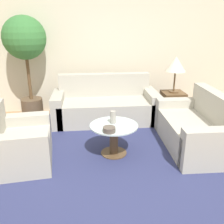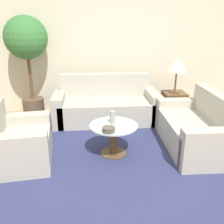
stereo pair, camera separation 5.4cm
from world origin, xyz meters
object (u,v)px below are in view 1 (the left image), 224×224
object	(u,v)px
vase	(113,117)
bowl	(109,130)
loveseat	(197,129)
coffee_table	(114,135)
potted_plant	(25,47)
table_lamp	(176,65)
armchair	(16,145)
sofa_main	(105,106)

from	to	relation	value
vase	bowl	size ratio (longest dim) A/B	1.09
loveseat	coffee_table	bearing A→B (deg)	-83.86
loveseat	vase	distance (m)	1.31
potted_plant	bowl	size ratio (longest dim) A/B	11.59
table_lamp	armchair	bearing A→B (deg)	-151.30
vase	bowl	distance (m)	0.31
sofa_main	vase	distance (m)	1.30
table_lamp	potted_plant	world-z (taller)	potted_plant
sofa_main	bowl	bearing A→B (deg)	-92.71
armchair	table_lamp	world-z (taller)	table_lamp
bowl	armchair	bearing A→B (deg)	175.24
bowl	loveseat	bearing A→B (deg)	13.64
coffee_table	loveseat	bearing A→B (deg)	4.72
bowl	coffee_table	bearing A→B (deg)	68.95
loveseat	table_lamp	xyz separation A→B (m)	(0.02, 1.20, 0.77)
armchair	loveseat	world-z (taller)	loveseat
sofa_main	potted_plant	bearing A→B (deg)	168.64
potted_plant	bowl	bearing A→B (deg)	-53.93
armchair	loveseat	xyz separation A→B (m)	(2.59, 0.23, 0.00)
sofa_main	bowl	xyz separation A→B (m)	(-0.07, -1.57, 0.21)
armchair	coffee_table	xyz separation A→B (m)	(1.31, 0.12, 0.01)
sofa_main	loveseat	xyz separation A→B (m)	(1.29, -1.24, -0.00)
table_lamp	potted_plant	xyz separation A→B (m)	(-2.74, 0.33, 0.32)
table_lamp	sofa_main	bearing A→B (deg)	178.20
bowl	potted_plant	bearing A→B (deg)	126.07
armchair	potted_plant	bearing A→B (deg)	-2.11
coffee_table	table_lamp	bearing A→B (deg)	45.14
vase	bowl	bearing A→B (deg)	-105.57
potted_plant	vase	distance (m)	2.28
bowl	table_lamp	bearing A→B (deg)	47.85
coffee_table	vase	world-z (taller)	vase
sofa_main	vase	world-z (taller)	sofa_main
sofa_main	armchair	xyz separation A→B (m)	(-1.30, -1.47, -0.00)
coffee_table	bowl	distance (m)	0.31
loveseat	bowl	distance (m)	1.42
potted_plant	coffee_table	bearing A→B (deg)	-48.58
loveseat	potted_plant	distance (m)	3.30
armchair	table_lamp	distance (m)	3.07
armchair	bowl	size ratio (longest dim) A/B	5.98
armchair	potted_plant	world-z (taller)	potted_plant
potted_plant	loveseat	bearing A→B (deg)	-29.34
armchair	coffee_table	bearing A→B (deg)	-90.96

